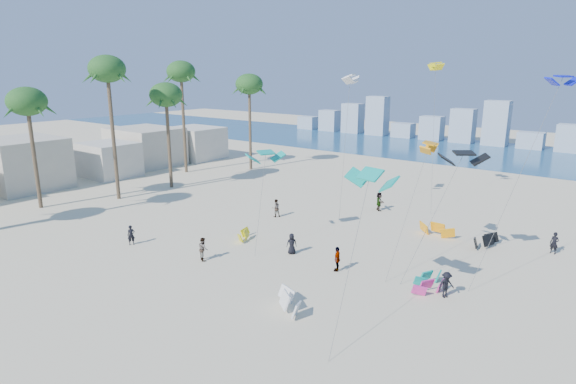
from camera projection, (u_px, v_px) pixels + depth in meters
The scene contains 10 objects.
ground at pixel (82, 311), 27.83m from camera, with size 220.00×220.00×0.00m, color beige.
ocean at pixel (470, 151), 82.91m from camera, with size 220.00×220.00×0.00m, color navy.
kitesurfer_near at pixel (131, 235), 38.31m from camera, with size 0.60×0.39×1.64m, color black.
kitesurfer_mid at pixel (203, 249), 35.22m from camera, with size 0.85×0.66×1.75m, color gray.
kitesurfers_far at pixel (367, 229), 39.64m from camera, with size 23.90×16.72×1.88m.
grounded_kites at pixel (399, 256), 34.99m from camera, with size 18.53×21.10×1.01m.
flying_kites at pixel (430, 127), 34.22m from camera, with size 28.00×32.93×15.06m.
palm_row at pixel (104, 86), 50.13m from camera, with size 9.63×44.80×15.57m.
beachfront_buildings at pixel (93, 156), 63.09m from camera, with size 11.50×43.00×6.00m.
distant_skyline at pixel (482, 128), 90.50m from camera, with size 85.00×3.00×8.40m.
Camera 1 is at (25.07, -12.44, 13.76)m, focal length 29.48 mm.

